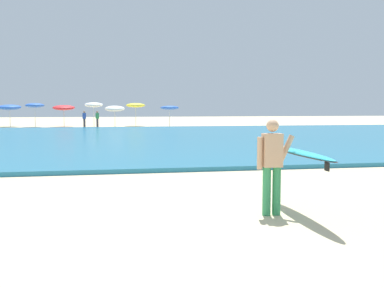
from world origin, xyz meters
TOP-DOWN VIEW (x-y plane):
  - ground_plane at (0.00, 0.00)m, footprint 160.00×160.00m
  - sea at (0.00, 19.38)m, footprint 120.00×28.00m
  - surfer_with_board at (3.69, -0.06)m, footprint 0.97×2.77m
  - beach_umbrella_2 at (-9.18, 38.52)m, footprint 2.19×2.21m
  - beach_umbrella_3 at (-6.68, 37.69)m, footprint 1.81×1.81m
  - beach_umbrella_4 at (-3.95, 37.70)m, footprint 2.15×2.18m
  - beach_umbrella_5 at (-1.03, 37.08)m, footprint 1.80×1.82m
  - beach_umbrella_6 at (1.01, 36.66)m, footprint 1.94×1.98m
  - beach_umbrella_7 at (3.12, 37.84)m, footprint 1.93×1.94m
  - beach_umbrella_8 at (6.40, 36.27)m, footprint 1.87×1.88m
  - beachgoer_near_row_left at (-0.65, 35.07)m, footprint 0.32×0.20m
  - beachgoer_near_row_mid at (-1.84, 35.07)m, footprint 0.32×0.20m

SIDE VIEW (x-z plane):
  - ground_plane at x=0.00m, z-range 0.00..0.00m
  - sea at x=0.00m, z-range 0.00..0.14m
  - beachgoer_near_row_left at x=-0.65m, z-range 0.05..1.63m
  - beachgoer_near_row_mid at x=-1.84m, z-range 0.05..1.63m
  - surfer_with_board at x=3.69m, z-range 0.17..1.90m
  - beach_umbrella_6 at x=1.01m, z-range 0.71..2.86m
  - beach_umbrella_8 at x=6.40m, z-range 0.82..2.91m
  - beach_umbrella_4 at x=-3.95m, z-range 0.77..2.99m
  - beach_umbrella_2 at x=-9.18m, z-range 0.80..3.03m
  - beach_umbrella_3 at x=-6.68m, z-range 0.93..3.26m
  - beach_umbrella_7 at x=3.12m, z-range 0.93..3.31m
  - beach_umbrella_5 at x=-1.03m, z-range 0.94..3.38m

